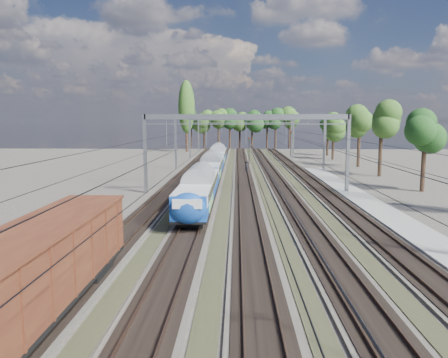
{
  "coord_description": "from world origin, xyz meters",
  "views": [
    {
      "loc": [
        -1.02,
        -19.46,
        8.23
      ],
      "look_at": [
        -2.22,
        21.33,
        2.8
      ],
      "focal_mm": 35.0,
      "sensor_mm": 36.0,
      "label": 1
    }
  ],
  "objects_px": {
    "emu_train": "(211,164)",
    "signal_far": "(291,140)",
    "freight_boxcar": "(39,267)",
    "signal_near": "(249,148)",
    "worker": "(247,167)"
  },
  "relations": [
    {
      "from": "emu_train",
      "to": "signal_near",
      "type": "relative_size",
      "value": 11.36
    },
    {
      "from": "emu_train",
      "to": "signal_far",
      "type": "bearing_deg",
      "value": 70.09
    },
    {
      "from": "signal_near",
      "to": "freight_boxcar",
      "type": "bearing_deg",
      "value": -96.68
    },
    {
      "from": "signal_near",
      "to": "signal_far",
      "type": "relative_size",
      "value": 0.89
    },
    {
      "from": "worker",
      "to": "signal_near",
      "type": "distance_m",
      "value": 12.57
    },
    {
      "from": "freight_boxcar",
      "to": "worker",
      "type": "height_order",
      "value": "freight_boxcar"
    },
    {
      "from": "emu_train",
      "to": "worker",
      "type": "bearing_deg",
      "value": 63.58
    },
    {
      "from": "signal_near",
      "to": "worker",
      "type": "bearing_deg",
      "value": -90.88
    },
    {
      "from": "signal_near",
      "to": "signal_far",
      "type": "xyz_separation_m",
      "value": [
        10.58,
        22.59,
        0.41
      ]
    },
    {
      "from": "worker",
      "to": "signal_far",
      "type": "distance_m",
      "value": 36.79
    },
    {
      "from": "emu_train",
      "to": "signal_near",
      "type": "bearing_deg",
      "value": 75.65
    },
    {
      "from": "emu_train",
      "to": "worker",
      "type": "relative_size",
      "value": 31.29
    },
    {
      "from": "freight_boxcar",
      "to": "signal_far",
      "type": "xyz_separation_m",
      "value": [
        20.86,
        87.66,
        1.33
      ]
    },
    {
      "from": "freight_boxcar",
      "to": "signal_far",
      "type": "bearing_deg",
      "value": 76.62
    },
    {
      "from": "freight_boxcar",
      "to": "emu_train",
      "type": "bearing_deg",
      "value": 83.95
    }
  ]
}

